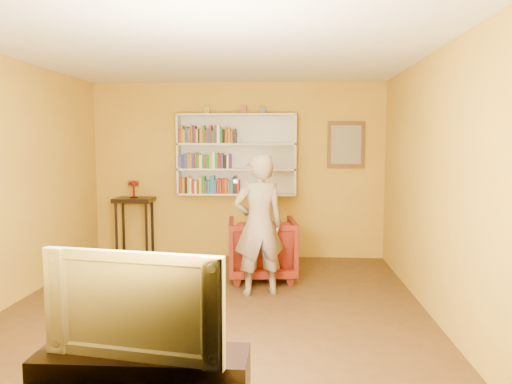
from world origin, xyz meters
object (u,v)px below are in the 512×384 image
at_px(person, 259,225).
at_px(television, 141,301).
at_px(armchair, 262,248).
at_px(bookshelf, 237,155).
at_px(console_table, 134,208).
at_px(ruby_lustre, 134,185).

height_order(person, television, person).
relative_size(armchair, person, 0.53).
xyz_separation_m(bookshelf, console_table, (-1.57, -0.16, -0.81)).
relative_size(console_table, ruby_lustre, 3.57).
bearing_deg(person, television, 60.64).
bearing_deg(person, ruby_lustre, -58.32).
xyz_separation_m(armchair, television, (-0.57, -3.47, 0.40)).
bearing_deg(television, console_table, 118.16).
distance_m(console_table, armchair, 2.29).
bearing_deg(console_table, bookshelf, 5.80).
distance_m(bookshelf, television, 4.73).
bearing_deg(ruby_lustre, console_table, 0.00).
xyz_separation_m(ruby_lustre, armchair, (2.01, -1.03, -0.73)).
distance_m(bookshelf, ruby_lustre, 1.64).
relative_size(bookshelf, ruby_lustre, 6.80).
relative_size(bookshelf, armchair, 2.04).
height_order(armchair, person, person).
bearing_deg(bookshelf, console_table, -174.20).
bearing_deg(person, bookshelf, -94.62).
bearing_deg(console_table, television, -72.26).
bearing_deg(person, console_table, -58.32).
height_order(console_table, ruby_lustre, ruby_lustre).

